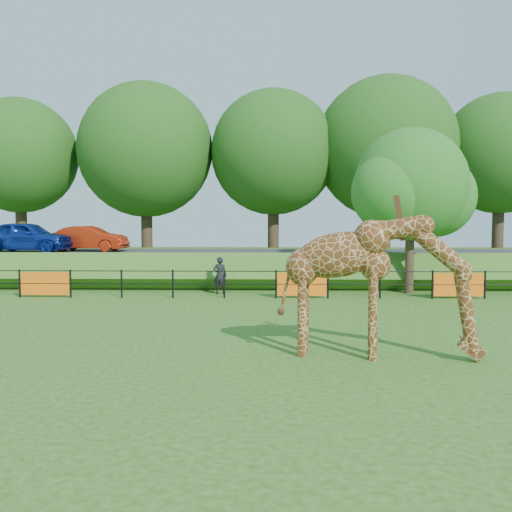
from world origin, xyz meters
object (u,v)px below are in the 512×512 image
(car_red, at_px, (89,239))
(tree_east, at_px, (413,189))
(giraffe, at_px, (380,286))
(car_blue, at_px, (27,237))
(visitor, at_px, (220,275))

(car_red, relative_size, tree_east, 0.56)
(tree_east, bearing_deg, giraffe, -107.48)
(giraffe, relative_size, car_blue, 1.02)
(car_red, bearing_deg, visitor, -120.57)
(visitor, bearing_deg, giraffe, 117.51)
(visitor, relative_size, tree_east, 0.23)
(visitor, height_order, tree_east, tree_east)
(visitor, bearing_deg, car_blue, -20.45)
(giraffe, relative_size, visitor, 2.95)
(car_blue, relative_size, tree_east, 0.66)
(giraffe, distance_m, car_blue, 20.62)
(visitor, xyz_separation_m, tree_east, (7.87, 0.47, 3.52))
(giraffe, distance_m, tree_east, 11.64)
(car_blue, xyz_separation_m, visitor, (9.83, -4.51, -1.41))
(car_red, distance_m, visitor, 8.89)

